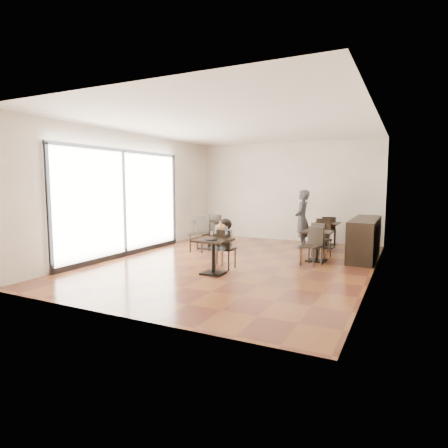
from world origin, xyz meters
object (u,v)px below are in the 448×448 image
Objects in this scene: adult_patron at (302,219)px; chair_back_a at (329,231)px; chair_left_a at (218,230)px; child at (225,244)px; child_table at (213,257)px; chair_left_b at (199,234)px; cafe_table_back at (326,235)px; chair_back_b at (322,235)px; cafe_table_mid at (317,246)px; chair_mid_a at (321,240)px; child_chair at (225,249)px; cafe_table_left at (209,235)px; chair_mid_b at (311,247)px.

adult_patron is 1.90× the size of chair_back_a.
chair_left_a reaches higher than chair_back_a.
child_table is at bearing -90.00° from child.
chair_left_b reaches higher than chair_back_a.
chair_back_b reaches higher than cafe_table_back.
cafe_table_mid reaches higher than child_table.
cafe_table_back is (0.65, 0.30, -0.48)m from adult_patron.
adult_patron is at bearing -35.84° from chair_mid_a.
chair_left_b reaches higher than child_chair.
child_chair is 0.99× the size of chair_back_b.
cafe_table_left is 0.83× the size of chair_left_b.
adult_patron is 2.31× the size of cafe_table_mid.
chair_left_b is at bearing -143.62° from cafe_table_back.
chair_mid_a is 0.99× the size of chair_back_a.
chair_back_b is at bearing 20.34° from cafe_table_left.
child_chair is 2.37m from cafe_table_mid.
cafe_table_mid is (1.64, 2.26, 0.00)m from child_table.
child_table is at bearing 117.13° from chair_left_a.
child is 1.39× the size of cafe_table_left.
cafe_table_left reaches higher than cafe_table_back.
chair_left_a is at bearing 91.30° from chair_left_b.
cafe_table_back is 0.56m from chair_back_b.
chair_mid_a is 1.00× the size of chair_mid_b.
chair_mid_a is at bearing 59.72° from child_table.
cafe_table_mid is 1.49m from chair_back_b.
chair_back_b is (-0.17, 2.03, 0.00)m from chair_mid_b.
child_table is at bearing 79.15° from chair_mid_a.
cafe_table_back is at bearing -111.47° from child_chair.
chair_mid_b is 0.92× the size of chair_left_a.
child_table is at bearing -114.42° from chair_mid_b.
chair_mid_a reaches higher than cafe_table_left.
chair_back_a is at bearing 34.68° from cafe_table_left.
chair_mid_b is at bearing 156.50° from chair_left_a.
chair_back_a is at bearing 72.64° from child_table.
chair_mid_a reaches higher than cafe_table_back.
chair_left_b is (-1.54, 2.07, 0.11)m from child_table.
adult_patron reaches higher than cafe_table_back.
child is 0.65× the size of adult_patron.
chair_left_b is 1.08× the size of chair_back_b.
child_chair is 1.20× the size of cafe_table_mid.
cafe_table_left is 0.90× the size of chair_mid_b.
chair_mid_a is (3.17, 0.18, 0.04)m from cafe_table_left.
child is 2.37m from cafe_table_mid.
chair_mid_b is 3.00m from chair_back_a.
adult_patron is 2.76m from cafe_table_left.
chair_left_a is at bearing 115.84° from child_table.
chair_mid_b is 3.50m from chair_left_a.
chair_back_a is (3.01, 2.63, -0.04)m from chair_left_b.
chair_left_b is at bearing -44.73° from child_chair.
child_chair is at bearing -120.72° from chair_back_b.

